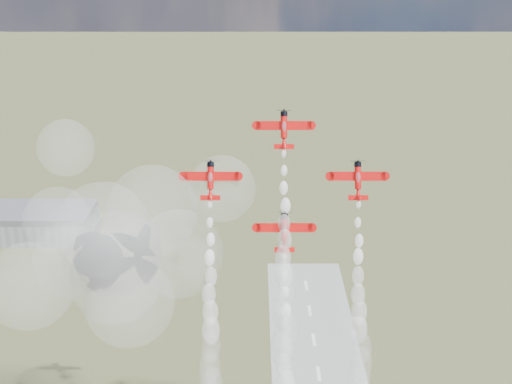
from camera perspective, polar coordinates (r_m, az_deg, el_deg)
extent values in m
cube|color=gray|center=(343.09, -16.98, -2.57)|extent=(50.00, 28.00, 10.00)
cube|color=#595B60|center=(340.73, -17.09, -1.56)|extent=(50.00, 28.00, 3.00)
cylinder|color=red|center=(153.32, 2.25, 5.25)|extent=(1.36, 3.44, 5.13)
cylinder|color=black|center=(153.87, 2.25, 6.24)|extent=(1.55, 1.82, 1.55)
cube|color=red|center=(153.71, 2.25, 5.33)|extent=(11.84, 1.04, 1.84)
cube|color=white|center=(153.73, 1.05, 5.33)|extent=(4.66, 0.26, 0.49)
cube|color=white|center=(153.98, 3.44, 5.32)|extent=(4.66, 0.26, 0.49)
cube|color=red|center=(152.39, 2.26, 3.65)|extent=(4.27, 0.57, 1.01)
cube|color=red|center=(151.64, 2.27, 3.62)|extent=(0.14, 2.04, 1.86)
ellipsoid|color=silver|center=(152.78, 2.26, 5.25)|extent=(1.07, 1.91, 2.58)
cone|color=red|center=(152.62, 2.26, 3.93)|extent=(1.36, 2.33, 2.86)
cylinder|color=red|center=(151.76, -3.66, 1.17)|extent=(1.36, 3.44, 5.13)
cylinder|color=black|center=(152.12, -3.66, 2.19)|extent=(1.55, 1.82, 1.55)
cube|color=red|center=(152.13, -3.65, 1.27)|extent=(11.84, 1.04, 1.84)
cube|color=white|center=(152.49, -4.85, 1.26)|extent=(4.66, 0.26, 0.49)
cube|color=white|center=(152.08, -2.45, 1.26)|extent=(4.66, 0.26, 0.49)
cube|color=red|center=(151.14, -3.68, -0.46)|extent=(4.27, 0.57, 1.01)
cube|color=red|center=(150.40, -3.69, -0.51)|extent=(0.14, 2.04, 1.86)
ellipsoid|color=silver|center=(151.22, -3.68, 1.16)|extent=(1.07, 1.91, 2.58)
cone|color=red|center=(151.31, -3.67, -0.17)|extent=(1.36, 2.33, 2.86)
cylinder|color=red|center=(153.00, 8.15, 1.16)|extent=(1.36, 3.44, 5.13)
cylinder|color=black|center=(153.36, 8.14, 2.17)|extent=(1.55, 1.82, 1.55)
cube|color=red|center=(153.37, 8.13, 1.26)|extent=(11.84, 1.04, 1.84)
cube|color=white|center=(153.06, 6.94, 1.25)|extent=(4.66, 0.26, 0.49)
cube|color=white|center=(153.97, 9.31, 1.25)|extent=(4.66, 0.26, 0.49)
cube|color=red|center=(152.38, 8.18, -0.46)|extent=(4.27, 0.57, 1.01)
cube|color=red|center=(151.65, 8.22, -0.51)|extent=(0.14, 2.04, 1.86)
ellipsoid|color=silver|center=(152.46, 8.18, 1.15)|extent=(1.07, 1.91, 2.58)
cone|color=red|center=(152.55, 8.17, -0.17)|extent=(1.36, 2.33, 2.86)
cylinder|color=red|center=(150.61, 2.29, -2.98)|extent=(1.36, 3.44, 5.13)
cylinder|color=black|center=(150.77, 2.28, -1.94)|extent=(1.55, 1.82, 1.55)
cube|color=red|center=(150.96, 2.28, -2.87)|extent=(11.84, 1.04, 1.84)
cube|color=white|center=(150.98, 1.06, -2.88)|extent=(4.66, 0.26, 0.49)
cube|color=white|center=(151.24, 3.49, -2.87)|extent=(4.66, 0.26, 0.49)
cube|color=red|center=(150.30, 2.30, -4.64)|extent=(4.27, 0.57, 1.01)
cube|color=red|center=(149.57, 2.31, -4.70)|extent=(0.14, 2.04, 1.86)
ellipsoid|color=silver|center=(150.07, 2.29, -3.00)|extent=(1.07, 1.91, 2.58)
cone|color=red|center=(150.42, 2.29, -4.34)|extent=(1.36, 2.33, 2.86)
sphere|color=white|center=(152.19, 2.24, 3.08)|extent=(1.02, 1.02, 1.01)
sphere|color=white|center=(151.59, 2.26, 1.73)|extent=(1.40, 1.40, 1.40)
sphere|color=white|center=(151.15, 2.22, 0.32)|extent=(1.78, 1.78, 1.78)
sphere|color=white|center=(151.00, 2.38, -1.12)|extent=(2.16, 2.16, 2.16)
sphere|color=white|center=(150.64, 2.26, -2.55)|extent=(2.55, 2.55, 2.55)
sphere|color=white|center=(150.52, 2.31, -3.85)|extent=(2.93, 2.93, 2.93)
sphere|color=white|center=(150.19, 2.18, -5.28)|extent=(3.32, 3.32, 3.31)
sphere|color=white|center=(150.55, 2.28, -6.68)|extent=(3.70, 3.70, 3.70)
sphere|color=white|center=(150.56, 2.38, -8.11)|extent=(4.08, 4.08, 4.08)
sphere|color=white|center=(150.39, 2.13, -9.72)|extent=(4.47, 4.46, 4.47)
sphere|color=white|center=(151.30, 2.47, -11.08)|extent=(4.85, 4.85, 4.85)
sphere|color=white|center=(150.71, 2.15, -12.37)|extent=(5.23, 5.23, 5.23)
sphere|color=white|center=(151.10, -3.70, -1.02)|extent=(1.02, 1.02, 1.01)
sphere|color=white|center=(150.75, -3.71, -2.46)|extent=(1.40, 1.40, 1.40)
sphere|color=white|center=(150.66, -3.64, -3.81)|extent=(1.78, 1.78, 1.78)
sphere|color=white|center=(150.69, -3.72, -5.26)|extent=(2.16, 2.16, 2.16)
sphere|color=white|center=(150.94, -3.62, -6.76)|extent=(2.55, 2.55, 2.55)
sphere|color=white|center=(150.66, -3.79, -8.20)|extent=(2.93, 2.93, 2.93)
sphere|color=white|center=(150.97, -3.68, -9.55)|extent=(3.31, 3.32, 3.31)
sphere|color=white|center=(151.45, -3.62, -10.95)|extent=(3.70, 3.70, 3.70)
sphere|color=white|center=(151.54, -3.60, -12.24)|extent=(4.08, 4.08, 4.08)
sphere|color=white|center=(151.57, -3.72, -13.81)|extent=(4.46, 4.46, 4.47)
sphere|color=white|center=(152.34, 8.21, -1.00)|extent=(1.02, 1.02, 1.01)
sphere|color=white|center=(152.00, 8.15, -2.44)|extent=(1.40, 1.40, 1.40)
sphere|color=white|center=(152.11, 8.26, -3.88)|extent=(1.78, 1.78, 1.78)
sphere|color=white|center=(151.80, 8.17, -5.13)|extent=(2.16, 2.16, 2.16)
sphere|color=white|center=(151.57, 8.16, -6.67)|extent=(2.55, 2.55, 2.55)
sphere|color=white|center=(151.79, 8.17, -8.13)|extent=(2.93, 2.93, 2.93)
sphere|color=white|center=(152.57, 8.25, -9.48)|extent=(3.32, 3.32, 3.31)
sphere|color=white|center=(152.51, 8.19, -10.78)|extent=(3.70, 3.70, 3.70)
sphere|color=white|center=(153.53, 8.47, -12.27)|extent=(4.08, 4.08, 4.08)
sphere|color=white|center=(153.36, 8.41, -13.47)|extent=(4.46, 4.46, 4.47)
sphere|color=white|center=(154.28, 8.23, -14.95)|extent=(4.85, 4.85, 4.85)
sphere|color=white|center=(150.35, 2.29, -5.21)|extent=(1.02, 1.02, 1.01)
sphere|color=white|center=(150.51, 2.28, -6.67)|extent=(1.40, 1.40, 1.40)
sphere|color=white|center=(150.55, 2.32, -7.96)|extent=(1.78, 1.78, 1.78)
sphere|color=white|center=(150.47, 2.41, -9.51)|extent=(2.16, 2.16, 2.17)
sphere|color=white|center=(151.03, 2.34, -10.77)|extent=(2.55, 2.55, 2.55)
sphere|color=white|center=(151.62, 2.36, -12.31)|extent=(2.93, 2.93, 2.93)
sphere|color=white|center=(151.84, 2.22, -13.63)|extent=(3.32, 3.31, 3.31)
sphere|color=white|center=(152.37, 2.39, -14.90)|extent=(3.70, 3.70, 3.70)
sphere|color=white|center=(159.68, -2.72, 0.26)|extent=(15.23, 15.23, 15.23)
sphere|color=white|center=(171.71, -6.19, -4.94)|extent=(21.51, 21.51, 21.51)
sphere|color=white|center=(163.43, -11.16, -6.82)|extent=(20.54, 20.54, 20.54)
sphere|color=white|center=(177.35, -15.59, -2.24)|extent=(16.57, 16.57, 16.57)
sphere|color=white|center=(172.64, -12.88, -5.46)|extent=(14.04, 14.04, 14.04)
sphere|color=white|center=(175.36, -14.52, -5.32)|extent=(18.39, 18.39, 18.39)
sphere|color=white|center=(163.42, -17.63, -7.18)|extent=(19.36, 19.36, 19.36)
sphere|color=white|center=(158.76, -10.08, -8.70)|extent=(19.76, 19.76, 19.76)
sphere|color=white|center=(151.53, -12.18, -2.97)|extent=(20.11, 20.11, 20.11)
sphere|color=white|center=(169.99, -10.98, -4.87)|extent=(20.57, 20.57, 20.57)
sphere|color=white|center=(162.85, -14.98, 3.43)|extent=(12.75, 12.75, 12.75)
sphere|color=white|center=(147.89, -8.28, -1.47)|extent=(18.89, 18.89, 18.89)
sphere|color=white|center=(177.27, -10.73, -4.94)|extent=(19.12, 19.12, 19.12)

